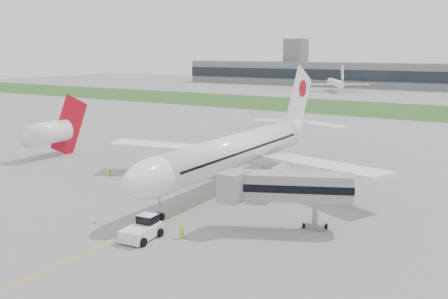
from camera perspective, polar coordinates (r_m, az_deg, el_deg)
The scene contains 13 objects.
ground at distance 74.60m, azimuth -0.06°, elevation -4.79°, with size 600.00×600.00×0.00m, color #949496.
apron_markings at distance 70.57m, azimuth -2.20°, elevation -5.74°, with size 70.00×70.00×0.04m, color orange, non-canonical shape.
grass_strip at distance 186.05m, azimuth 19.78°, elevation 4.20°, with size 600.00×50.00×0.02m, color #20461A.
control_tower at distance 320.29m, azimuth 8.12°, elevation 7.41°, with size 12.00×12.00×56.00m, color slate, non-canonical shape.
airliner at distance 77.35m, azimuth 1.83°, elevation 0.10°, with size 48.13×53.95×17.88m.
pushback_tug at distance 56.88m, azimuth -9.27°, elevation -8.90°, with size 3.66×5.08×2.48m.
jet_bridge at distance 58.12m, azimuth 6.66°, elevation -4.27°, with size 14.25×9.68×6.92m.
safety_cone_left at distance 63.07m, azimuth -14.55°, elevation -7.96°, with size 0.35×0.35×0.48m, color #FF430D.
safety_cone_right at distance 58.81m, azimuth -10.17°, elevation -9.18°, with size 0.36×0.36×0.49m, color #FF430D.
ground_crew_near at distance 56.48m, azimuth -4.83°, elevation -9.15°, with size 0.69×0.45×1.89m, color #BCFB29.
ground_crew_far at distance 83.81m, azimuth -12.84°, elevation -2.72°, with size 0.77×0.60×1.58m, color #9ED323.
neighbor_aircraft at distance 103.00m, azimuth -19.25°, elevation 1.91°, with size 4.64×15.53×12.71m.
distant_aircraft_left at distance 264.22m, azimuth 12.56°, elevation 6.47°, with size 34.01×30.01×13.01m, color white, non-canonical shape.
Camera 1 is at (37.65, -61.04, 20.55)m, focal length 40.00 mm.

